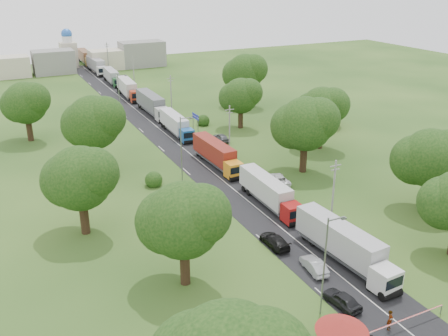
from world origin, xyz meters
TOP-DOWN VIEW (x-y plane):
  - ground at (0.00, 0.00)m, footprint 260.00×260.00m
  - road at (0.00, 20.00)m, footprint 8.00×200.00m
  - boom_barrier at (-1.36, -25.00)m, footprint 9.22×0.35m
  - guard_booth at (-7.20, -25.00)m, footprint 4.40×4.40m
  - info_sign at (5.20, 35.00)m, footprint 0.12×3.10m
  - pole_1 at (5.50, -7.00)m, footprint 1.60×0.24m
  - pole_2 at (5.50, 21.00)m, footprint 1.60×0.24m
  - pole_3 at (5.50, 49.00)m, footprint 1.60×0.24m
  - pole_4 at (5.50, 77.00)m, footprint 1.60×0.24m
  - pole_5 at (5.50, 105.00)m, footprint 1.60×0.24m
  - lamp_0 at (-5.35, -20.00)m, footprint 2.03×0.22m
  - lamp_1 at (-5.35, 15.00)m, footprint 2.03×0.22m
  - lamp_2 at (-5.35, 50.00)m, footprint 2.03×0.22m
  - tree_3 at (19.99, -7.84)m, footprint 8.80×8.80m
  - tree_4 at (12.99, 10.17)m, footprint 9.60×9.60m
  - tree_5 at (21.99, 18.16)m, footprint 8.80×8.80m
  - tree_6 at (14.99, 35.14)m, footprint 8.00×8.00m
  - tree_7 at (23.99, 50.17)m, footprint 9.60×9.60m
  - tree_10 at (-15.01, -9.84)m, footprint 8.80×8.80m
  - tree_11 at (-22.01, 5.16)m, footprint 8.80×8.80m
  - tree_12 at (-16.01, 25.17)m, footprint 9.60×9.60m
  - tree_13 at (-24.01, 45.16)m, footprint 8.80×8.80m
  - house_cream at (30.00, 30.00)m, footprint 10.08×10.08m
  - distant_town at (0.68, 110.00)m, footprint 52.00×8.00m
  - church at (-4.00, 118.00)m, footprint 5.00×5.00m
  - truck_0 at (2.00, -13.88)m, footprint 3.33×14.81m
  - truck_1 at (1.88, 1.94)m, footprint 2.50×13.52m
  - truck_2 at (1.76, 18.14)m, footprint 2.73×14.05m
  - truck_3 at (1.81, 36.81)m, footprint 2.61×13.54m
  - truck_4 at (2.27, 52.65)m, footprint 2.68×15.56m
  - truck_5 at (1.89, 70.39)m, footprint 3.39×15.23m
  - truck_6 at (2.24, 87.79)m, footprint 2.82×13.61m
  - truck_7 at (1.89, 105.19)m, footprint 3.16×15.64m
  - truck_8 at (2.01, 122.87)m, footprint 2.81×15.65m
  - car_lane_front at (-3.00, -20.00)m, footprint 2.10×4.29m
  - car_lane_mid at (-1.94, -13.97)m, footprint 1.94×4.31m
  - car_lane_rear at (-3.00, -7.71)m, footprint 1.94×4.73m
  - car_verge_near at (6.88, 7.56)m, footprint 3.08×5.40m
  - car_verge_far at (7.76, 28.97)m, footprint 1.76×4.34m
  - pedestrian_near at (-1.32, -24.50)m, footprint 0.84×0.75m

SIDE VIEW (x-z plane):
  - ground at x=0.00m, z-range 0.00..0.00m
  - road at x=0.00m, z-range -0.02..0.02m
  - car_lane_rear at x=-3.00m, z-range 0.00..1.37m
  - car_lane_mid at x=-1.94m, z-range 0.00..1.37m
  - car_lane_front at x=-3.00m, z-range 0.00..1.41m
  - car_verge_near at x=6.88m, z-range 0.00..1.42m
  - car_verge_far at x=7.76m, z-range 0.00..1.47m
  - boom_barrier at x=-1.36m, z-range 0.30..1.48m
  - pedestrian_near at x=-1.32m, z-range 0.00..1.93m
  - truck_1 at x=1.88m, z-range 0.11..3.86m
  - truck_3 at x=1.81m, z-range 0.11..3.86m
  - truck_6 at x=2.24m, z-range 0.11..3.88m
  - truck_2 at x=1.76m, z-range 0.12..4.01m
  - guard_booth at x=-7.20m, z-range 0.44..3.89m
  - truck_0 at x=2.00m, z-range 0.12..4.21m
  - truck_5 at x=1.89m, z-range 0.13..4.33m
  - truck_4 at x=2.27m, z-range 0.13..4.45m
  - truck_7 at x=1.89m, z-range 0.13..4.46m
  - truck_8 at x=2.01m, z-range 0.13..4.47m
  - info_sign at x=5.20m, z-range 0.95..5.05m
  - distant_town at x=0.68m, z-range -0.51..7.49m
  - house_cream at x=30.00m, z-range 0.74..6.54m
  - pole_1 at x=5.50m, z-range 0.18..9.18m
  - pole_2 at x=5.50m, z-range 0.18..9.18m
  - pole_3 at x=5.50m, z-range 0.18..9.18m
  - pole_4 at x=5.50m, z-range 0.18..9.18m
  - pole_5 at x=5.50m, z-range 0.18..9.18m
  - church at x=-4.00m, z-range -0.76..11.54m
  - lamp_0 at x=-5.35m, z-range 0.55..10.55m
  - lamp_1 at x=-5.35m, z-range 0.55..10.55m
  - lamp_2 at x=-5.35m, z-range 0.55..10.55m
  - tree_6 at x=14.99m, z-range 1.55..11.65m
  - tree_3 at x=19.99m, z-range 1.69..12.76m
  - tree_5 at x=21.99m, z-range 1.69..12.76m
  - tree_10 at x=-15.01m, z-range 1.69..12.76m
  - tree_11 at x=-22.01m, z-range 1.69..12.76m
  - tree_13 at x=-24.01m, z-range 1.69..12.76m
  - tree_4 at x=12.99m, z-range 1.83..13.88m
  - tree_7 at x=23.99m, z-range 1.83..13.88m
  - tree_12 at x=-16.01m, z-range 1.83..13.88m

